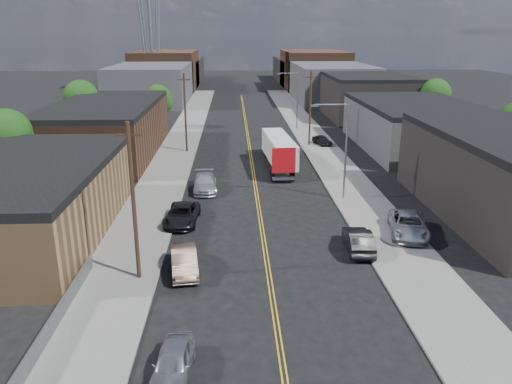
{
  "coord_description": "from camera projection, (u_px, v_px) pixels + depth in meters",
  "views": [
    {
      "loc": [
        -2.16,
        -18.58,
        14.85
      ],
      "look_at": [
        -0.38,
        19.81,
        2.5
      ],
      "focal_mm": 35.0,
      "sensor_mm": 36.0,
      "label": 1
    }
  ],
  "objects": [
    {
      "name": "car_right_oncoming",
      "position": [
        358.0,
        240.0,
        35.32
      ],
      "size": [
        1.98,
        4.92,
        1.59
      ],
      "primitive_type": "imported",
      "rotation": [
        0.0,
        0.0,
        3.08
      ],
      "color": "black",
      "rests_on": "ground"
    },
    {
      "name": "car_ahead_truck",
      "position": [
        287.0,
        151.0,
        62.22
      ],
      "size": [
        2.57,
        5.39,
        1.48
      ],
      "primitive_type": "imported",
      "rotation": [
        0.0,
        0.0,
        0.02
      ],
      "color": "black",
      "rests_on": "ground"
    },
    {
      "name": "tree_left_mid",
      "position": [
        82.0,
        100.0,
        71.88
      ],
      "size": [
        5.1,
        5.04,
        8.37
      ],
      "color": "black",
      "rests_on": "ground"
    },
    {
      "name": "skyline_right_a",
      "position": [
        331.0,
        83.0,
        112.31
      ],
      "size": [
        16.0,
        30.0,
        8.0
      ],
      "primitive_type": "cube",
      "color": "#373739",
      "rests_on": "ground"
    },
    {
      "name": "car_right_lot_a",
      "position": [
        408.0,
        225.0,
        37.71
      ],
      "size": [
        3.82,
        6.19,
        1.6
      ],
      "primitive_type": "imported",
      "rotation": [
        0.0,
        0.0,
        -0.22
      ],
      "color": "#ABADB0",
      "rests_on": "sidewalk_right"
    },
    {
      "name": "tree_right_far",
      "position": [
        436.0,
        96.0,
        79.1
      ],
      "size": [
        4.85,
        4.76,
        7.91
      ],
      "color": "black",
      "rests_on": "ground"
    },
    {
      "name": "centerline",
      "position": [
        250.0,
        151.0,
        65.1
      ],
      "size": [
        0.32,
        120.0,
        0.01
      ],
      "primitive_type": "cube",
      "color": "gold",
      "rests_on": "ground"
    },
    {
      "name": "sidewalk_right",
      "position": [
        322.0,
        150.0,
        65.49
      ],
      "size": [
        5.0,
        140.0,
        0.15
      ],
      "primitive_type": "cube",
      "color": "slate",
      "rests_on": "ground"
    },
    {
      "name": "streetlight_far",
      "position": [
        295.0,
        96.0,
        78.07
      ],
      "size": [
        3.39,
        0.25,
        9.0
      ],
      "color": "gray",
      "rests_on": "ground"
    },
    {
      "name": "car_left_a",
      "position": [
        173.0,
        363.0,
        22.37
      ],
      "size": [
        1.96,
        4.26,
        1.41
      ],
      "primitive_type": "imported",
      "rotation": [
        0.0,
        0.0,
        -0.07
      ],
      "color": "#A1A3A6",
      "rests_on": "ground"
    },
    {
      "name": "semi_truck",
      "position": [
        278.0,
        148.0,
        57.38
      ],
      "size": [
        3.2,
        14.38,
        3.72
      ],
      "rotation": [
        0.0,
        0.0,
        0.07
      ],
      "color": "silver",
      "rests_on": "ground"
    },
    {
      "name": "warehouse_brown",
      "position": [
        107.0,
        129.0,
        62.35
      ],
      "size": [
        12.0,
        26.0,
        6.6
      ],
      "color": "#4B2E1E",
      "rests_on": "ground"
    },
    {
      "name": "skyline_left_a",
      "position": [
        152.0,
        83.0,
        110.55
      ],
      "size": [
        16.0,
        30.0,
        8.0
      ],
      "primitive_type": "cube",
      "color": "#373739",
      "rests_on": "ground"
    },
    {
      "name": "tree_left_near",
      "position": [
        8.0,
        137.0,
        48.2
      ],
      "size": [
        4.85,
        4.76,
        7.91
      ],
      "color": "black",
      "rests_on": "ground"
    },
    {
      "name": "warehouse_tan",
      "position": [
        25.0,
        199.0,
        37.77
      ],
      "size": [
        12.0,
        22.0,
        5.6
      ],
      "color": "olive",
      "rests_on": "ground"
    },
    {
      "name": "car_left_b",
      "position": [
        184.0,
        261.0,
        32.14
      ],
      "size": [
        2.23,
        4.81,
        1.53
      ],
      "primitive_type": "imported",
      "rotation": [
        0.0,
        0.0,
        0.14
      ],
      "color": "#7B6150",
      "rests_on": "ground"
    },
    {
      "name": "utility_pole_left_near",
      "position": [
        133.0,
        202.0,
        29.88
      ],
      "size": [
        1.6,
        0.26,
        10.0
      ],
      "color": "black",
      "rests_on": "ground"
    },
    {
      "name": "tree_left_far",
      "position": [
        159.0,
        100.0,
        79.26
      ],
      "size": [
        4.35,
        4.2,
        6.97
      ],
      "color": "black",
      "rests_on": "ground"
    },
    {
      "name": "ground",
      "position": [
        247.0,
        130.0,
        79.37
      ],
      "size": [
        260.0,
        260.0,
        0.0
      ],
      "primitive_type": "plane",
      "color": "black",
      "rests_on": "ground"
    },
    {
      "name": "car_left_c",
      "position": [
        182.0,
        215.0,
        40.4
      ],
      "size": [
        2.81,
        5.51,
        1.49
      ],
      "primitive_type": "imported",
      "rotation": [
        0.0,
        0.0,
        -0.06
      ],
      "color": "black",
      "rests_on": "ground"
    },
    {
      "name": "car_left_d",
      "position": [
        205.0,
        183.0,
        48.71
      ],
      "size": [
        2.53,
        5.57,
        1.58
      ],
      "primitive_type": "imported",
      "rotation": [
        0.0,
        0.0,
        0.06
      ],
      "color": "silver",
      "rests_on": "ground"
    },
    {
      "name": "chainlink_fence",
      "position": [
        49.0,
        330.0,
        24.93
      ],
      "size": [
        0.05,
        16.0,
        1.22
      ],
      "color": "slate",
      "rests_on": "ground"
    },
    {
      "name": "utility_pole_right",
      "position": [
        310.0,
        108.0,
        66.74
      ],
      "size": [
        1.6,
        0.26,
        10.0
      ],
      "color": "black",
      "rests_on": "ground"
    },
    {
      "name": "skyline_left_c",
      "position": [
        174.0,
        71.0,
        153.5
      ],
      "size": [
        16.0,
        40.0,
        7.0
      ],
      "primitive_type": "cube",
      "color": "black",
      "rests_on": "ground"
    },
    {
      "name": "industrial_right_b",
      "position": [
        415.0,
        125.0,
        66.08
      ],
      "size": [
        14.0,
        24.0,
        6.1
      ],
      "color": "#373739",
      "rests_on": "ground"
    },
    {
      "name": "skyline_left_b",
      "position": [
        166.0,
        70.0,
        134.02
      ],
      "size": [
        16.0,
        26.0,
        10.0
      ],
      "primitive_type": "cube",
      "color": "#4B2E1E",
      "rests_on": "ground"
    },
    {
      "name": "sidewalk_left",
      "position": [
        177.0,
        151.0,
        64.66
      ],
      "size": [
        5.0,
        140.0,
        0.15
      ],
      "primitive_type": "cube",
      "color": "slate",
      "rests_on": "ground"
    },
    {
      "name": "streetlight_near",
      "position": [
        342.0,
        143.0,
        44.78
      ],
      "size": [
        3.39,
        0.25,
        9.0
      ],
      "color": "gray",
      "rests_on": "ground"
    },
    {
      "name": "utility_pole_left_far",
      "position": [
        185.0,
        112.0,
        63.17
      ],
      "size": [
        1.6,
        0.26,
        10.0
      ],
      "color": "black",
      "rests_on": "ground"
    },
    {
      "name": "skyline_right_c",
      "position": [
        303.0,
        70.0,
        155.26
      ],
      "size": [
        16.0,
        40.0,
        7.0
      ],
      "primitive_type": "cube",
      "color": "black",
      "rests_on": "ground"
    },
    {
      "name": "car_right_lot_c",
      "position": [
        322.0,
        140.0,
        68.1
      ],
      "size": [
        2.63,
        4.03,
        1.28
      ],
      "primitive_type": "imported",
      "rotation": [
        0.0,
        0.0,
        0.33
      ],
      "color": "black",
      "rests_on": "sidewalk_right"
    },
    {
      "name": "skyline_right_b",
      "position": [
        314.0,
        70.0,
        135.78
      ],
      "size": [
        16.0,
        26.0,
        10.0
      ],
      "primitive_type": "cube",
      "color": "#4B2E1E",
      "rests_on": "ground"
    },
    {
      "name": "industrial_right_c",
      "position": [
        366.0,
        96.0,
        90.58
      ],
      "size": [
        14.0,
        22.0,
        7.6
      ],
      "color": "black",
      "rests_on": "ground"
    }
  ]
}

